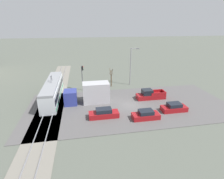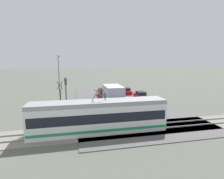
{
  "view_description": "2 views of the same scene",
  "coord_description": "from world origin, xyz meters",
  "px_view_note": "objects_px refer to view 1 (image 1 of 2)",
  "views": [
    {
      "loc": [
        -27.52,
        8.26,
        14.08
      ],
      "look_at": [
        2.26,
        2.91,
        2.48
      ],
      "focal_mm": 28.0,
      "sensor_mm": 36.0,
      "label": 1
    },
    {
      "loc": [
        8.31,
        31.99,
        7.7
      ],
      "look_at": [
        2.53,
        5.31,
        3.2
      ],
      "focal_mm": 28.0,
      "sensor_mm": 36.0,
      "label": 2
    }
  ],
  "objects_px": {
    "street_tree": "(111,78)",
    "sedan_car_2": "(104,114)",
    "sedan_car_0": "(146,115)",
    "sedan_car_1": "(174,108)",
    "box_truck": "(90,94)",
    "traffic_light_pole": "(82,75)",
    "pickup_truck": "(150,95)",
    "light_rail_tram": "(53,90)",
    "street_lamp_near_crossing": "(131,64)"
  },
  "relations": [
    {
      "from": "sedan_car_2",
      "to": "street_tree",
      "type": "xyz_separation_m",
      "value": [
        14.12,
        -3.66,
        1.3
      ]
    },
    {
      "from": "sedan_car_1",
      "to": "street_lamp_near_crossing",
      "type": "xyz_separation_m",
      "value": [
        14.59,
        3.44,
        4.34
      ]
    },
    {
      "from": "sedan_car_1",
      "to": "sedan_car_2",
      "type": "relative_size",
      "value": 0.91
    },
    {
      "from": "sedan_car_0",
      "to": "sedan_car_1",
      "type": "relative_size",
      "value": 1.0
    },
    {
      "from": "box_truck",
      "to": "street_tree",
      "type": "bearing_deg",
      "value": -33.22
    },
    {
      "from": "light_rail_tram",
      "to": "sedan_car_2",
      "type": "distance_m",
      "value": 12.78
    },
    {
      "from": "traffic_light_pole",
      "to": "street_tree",
      "type": "distance_m",
      "value": 6.88
    },
    {
      "from": "light_rail_tram",
      "to": "street_tree",
      "type": "distance_m",
      "value": 13.42
    },
    {
      "from": "box_truck",
      "to": "traffic_light_pole",
      "type": "relative_size",
      "value": 1.5
    },
    {
      "from": "sedan_car_0",
      "to": "street_tree",
      "type": "bearing_deg",
      "value": -170.24
    },
    {
      "from": "light_rail_tram",
      "to": "street_lamp_near_crossing",
      "type": "distance_m",
      "value": 18.45
    },
    {
      "from": "light_rail_tram",
      "to": "box_truck",
      "type": "bearing_deg",
      "value": -115.44
    },
    {
      "from": "pickup_truck",
      "to": "light_rail_tram",
      "type": "bearing_deg",
      "value": 79.09
    },
    {
      "from": "sedan_car_2",
      "to": "box_truck",
      "type": "bearing_deg",
      "value": 16.85
    },
    {
      "from": "box_truck",
      "to": "street_tree",
      "type": "relative_size",
      "value": 1.89
    },
    {
      "from": "sedan_car_0",
      "to": "sedan_car_2",
      "type": "bearing_deg",
      "value": -103.99
    },
    {
      "from": "sedan_car_0",
      "to": "sedan_car_2",
      "type": "xyz_separation_m",
      "value": [
        1.58,
        6.36,
        0.02
      ]
    },
    {
      "from": "sedan_car_0",
      "to": "sedan_car_2",
      "type": "relative_size",
      "value": 0.9
    },
    {
      "from": "sedan_car_1",
      "to": "traffic_light_pole",
      "type": "bearing_deg",
      "value": 49.15
    },
    {
      "from": "street_lamp_near_crossing",
      "to": "light_rail_tram",
      "type": "bearing_deg",
      "value": 107.24
    },
    {
      "from": "sedan_car_2",
      "to": "light_rail_tram",
      "type": "bearing_deg",
      "value": 43.82
    },
    {
      "from": "traffic_light_pole",
      "to": "pickup_truck",
      "type": "bearing_deg",
      "value": -119.48
    },
    {
      "from": "box_truck",
      "to": "sedan_car_0",
      "type": "relative_size",
      "value": 1.93
    },
    {
      "from": "box_truck",
      "to": "pickup_truck",
      "type": "bearing_deg",
      "value": -91.29
    },
    {
      "from": "street_lamp_near_crossing",
      "to": "sedan_car_2",
      "type": "bearing_deg",
      "value": 149.67
    },
    {
      "from": "traffic_light_pole",
      "to": "sedan_car_0",
      "type": "bearing_deg",
      "value": -147.25
    },
    {
      "from": "box_truck",
      "to": "sedan_car_1",
      "type": "bearing_deg",
      "value": -113.12
    },
    {
      "from": "box_truck",
      "to": "sedan_car_0",
      "type": "bearing_deg",
      "value": -132.38
    },
    {
      "from": "light_rail_tram",
      "to": "sedan_car_1",
      "type": "bearing_deg",
      "value": -113.91
    },
    {
      "from": "pickup_truck",
      "to": "traffic_light_pole",
      "type": "relative_size",
      "value": 1.03
    },
    {
      "from": "traffic_light_pole",
      "to": "street_lamp_near_crossing",
      "type": "distance_m",
      "value": 11.66
    },
    {
      "from": "box_truck",
      "to": "sedan_car_2",
      "type": "height_order",
      "value": "box_truck"
    },
    {
      "from": "box_truck",
      "to": "sedan_car_2",
      "type": "bearing_deg",
      "value": -163.15
    },
    {
      "from": "box_truck",
      "to": "sedan_car_2",
      "type": "xyz_separation_m",
      "value": [
        -5.83,
        -1.77,
        -1.15
      ]
    },
    {
      "from": "street_tree",
      "to": "street_lamp_near_crossing",
      "type": "bearing_deg",
      "value": -84.78
    },
    {
      "from": "pickup_truck",
      "to": "street_tree",
      "type": "height_order",
      "value": "street_tree"
    },
    {
      "from": "sedan_car_2",
      "to": "traffic_light_pole",
      "type": "distance_m",
      "value": 13.47
    },
    {
      "from": "sedan_car_0",
      "to": "traffic_light_pole",
      "type": "xyz_separation_m",
      "value": [
        14.42,
        9.28,
        2.87
      ]
    },
    {
      "from": "light_rail_tram",
      "to": "pickup_truck",
      "type": "relative_size",
      "value": 2.58
    },
    {
      "from": "pickup_truck",
      "to": "sedan_car_0",
      "type": "distance_m",
      "value": 8.0
    },
    {
      "from": "pickup_truck",
      "to": "sedan_car_2",
      "type": "distance_m",
      "value": 11.39
    },
    {
      "from": "sedan_car_0",
      "to": "traffic_light_pole",
      "type": "bearing_deg",
      "value": -147.25
    },
    {
      "from": "sedan_car_0",
      "to": "sedan_car_2",
      "type": "height_order",
      "value": "sedan_car_2"
    },
    {
      "from": "street_tree",
      "to": "sedan_car_2",
      "type": "bearing_deg",
      "value": 165.46
    },
    {
      "from": "sedan_car_1",
      "to": "traffic_light_pole",
      "type": "relative_size",
      "value": 0.78
    },
    {
      "from": "sedan_car_0",
      "to": "traffic_light_pole",
      "type": "height_order",
      "value": "traffic_light_pole"
    },
    {
      "from": "light_rail_tram",
      "to": "traffic_light_pole",
      "type": "relative_size",
      "value": 2.65
    },
    {
      "from": "sedan_car_1",
      "to": "box_truck",
      "type": "bearing_deg",
      "value": 66.88
    },
    {
      "from": "traffic_light_pole",
      "to": "street_tree",
      "type": "bearing_deg",
      "value": -78.94
    },
    {
      "from": "sedan_car_1",
      "to": "street_tree",
      "type": "xyz_separation_m",
      "value": [
        14.15,
        8.3,
        1.31
      ]
    }
  ]
}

